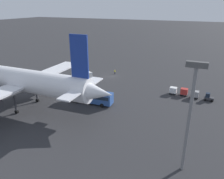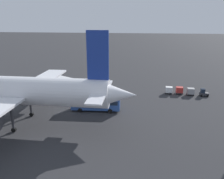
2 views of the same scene
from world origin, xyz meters
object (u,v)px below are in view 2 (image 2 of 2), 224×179
(shuttle_bus_far, at_px, (96,103))
(worker_person, at_px, (98,79))
(baggage_tug, at_px, (204,93))
(cargo_cart_grey, at_px, (191,91))
(airplane, at_px, (12,91))
(shuttle_bus_near, at_px, (66,82))
(cargo_cart_red, at_px, (179,90))
(cargo_cart_white, at_px, (169,90))

(shuttle_bus_far, xyz_separation_m, worker_person, (4.69, -25.93, -1.10))
(baggage_tug, xyz_separation_m, worker_person, (32.61, -11.52, -0.07))
(cargo_cart_grey, bearing_deg, airplane, 30.95)
(shuttle_bus_near, height_order, shuttle_bus_far, shuttle_bus_far)
(airplane, xyz_separation_m, baggage_tug, (-42.82, -23.36, -6.16))
(shuttle_bus_far, height_order, baggage_tug, shuttle_bus_far)
(worker_person, distance_m, cargo_cart_red, 28.17)
(shuttle_bus_far, bearing_deg, shuttle_bus_near, -54.73)
(shuttle_bus_far, distance_m, baggage_tug, 31.44)
(shuttle_bus_far, distance_m, cargo_cart_white, 23.85)
(baggage_tug, bearing_deg, shuttle_bus_far, 28.05)
(shuttle_bus_near, distance_m, baggage_tug, 41.22)
(baggage_tug, height_order, cargo_cart_grey, baggage_tug)
(airplane, distance_m, baggage_tug, 49.16)
(baggage_tug, relative_size, cargo_cart_grey, 1.17)
(shuttle_bus_far, height_order, cargo_cart_white, shuttle_bus_far)
(shuttle_bus_near, height_order, baggage_tug, shuttle_bus_near)
(baggage_tug, distance_m, worker_person, 34.58)
(cargo_cart_red, relative_size, cargo_cart_white, 1.00)
(shuttle_bus_far, xyz_separation_m, cargo_cart_white, (-18.43, -15.12, -0.78))
(baggage_tug, relative_size, cargo_cart_red, 1.17)
(shuttle_bus_far, distance_m, worker_person, 26.38)
(airplane, bearing_deg, cargo_cart_white, -145.32)
(shuttle_bus_near, relative_size, cargo_cart_white, 4.96)
(worker_person, relative_size, cargo_cart_red, 0.84)
(baggage_tug, bearing_deg, cargo_cart_white, -3.50)
(airplane, height_order, cargo_cart_white, airplane)
(shuttle_bus_far, bearing_deg, cargo_cart_red, -148.15)
(shuttle_bus_near, height_order, cargo_cart_white, shuttle_bus_near)
(shuttle_bus_near, height_order, cargo_cart_grey, shuttle_bus_near)
(baggage_tug, bearing_deg, cargo_cart_grey, -2.84)
(baggage_tug, xyz_separation_m, cargo_cart_red, (6.50, -0.94, 0.25))
(shuttle_bus_far, bearing_deg, airplane, 27.18)
(airplane, distance_m, shuttle_bus_far, 18.12)
(airplane, bearing_deg, baggage_tug, -152.53)
(cargo_cart_red, bearing_deg, baggage_tug, 171.76)
(cargo_cart_red, bearing_deg, cargo_cart_white, 4.54)
(airplane, distance_m, cargo_cart_grey, 46.22)
(airplane, height_order, cargo_cart_grey, airplane)
(airplane, bearing_deg, cargo_cart_grey, -150.19)
(worker_person, height_order, cargo_cart_red, cargo_cart_red)
(baggage_tug, bearing_deg, shuttle_bus_near, -1.91)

